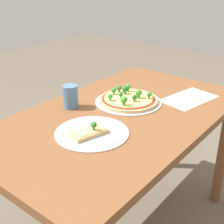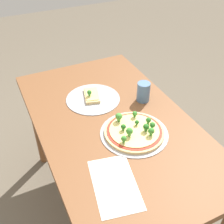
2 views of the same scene
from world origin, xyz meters
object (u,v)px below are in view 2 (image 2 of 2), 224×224
dining_table (113,135)px  pizza_tray_slice (92,97)px  pizza_tray_whole (134,131)px  drinking_cup (143,92)px

dining_table → pizza_tray_slice: size_ratio=4.27×
pizza_tray_whole → pizza_tray_slice: pizza_tray_whole is taller
pizza_tray_whole → pizza_tray_slice: (-0.36, -0.07, -0.01)m
dining_table → pizza_tray_slice: pizza_tray_slice is taller
pizza_tray_slice → drinking_cup: bearing=61.6°
pizza_tray_whole → drinking_cup: 0.29m
pizza_tray_slice → drinking_cup: (0.13, 0.25, 0.05)m
dining_table → drinking_cup: drinking_cup is taller
dining_table → pizza_tray_whole: 0.18m
dining_table → pizza_tray_slice: bearing=-174.4°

